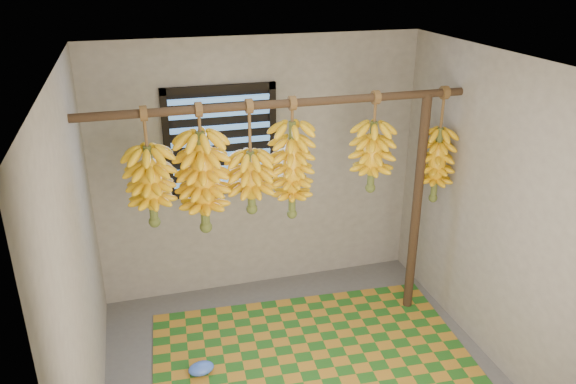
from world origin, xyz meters
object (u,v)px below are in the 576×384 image
object	(u,v)px
banana_bunch_e	(372,157)
banana_bunch_b	(203,182)
support_post	(417,208)
banana_bunch_a	(151,186)
banana_bunch_d	(292,170)
banana_bunch_f	(437,165)
plastic_bag	(201,368)
banana_bunch_c	(251,182)
woven_mat	(317,370)

from	to	relation	value
banana_bunch_e	banana_bunch_b	bearing A→B (deg)	180.00
support_post	banana_bunch_a	world-z (taller)	banana_bunch_a
banana_bunch_d	banana_bunch_f	bearing A→B (deg)	-0.00
plastic_bag	banana_bunch_c	world-z (taller)	banana_bunch_c
banana_bunch_c	support_post	bearing A→B (deg)	0.00
woven_mat	banana_bunch_b	xyz separation A→B (m)	(-0.73, 0.62, 1.44)
banana_bunch_b	banana_bunch_d	xyz separation A→B (m)	(0.70, 0.00, 0.02)
banana_bunch_b	banana_bunch_d	bearing A→B (deg)	0.00
woven_mat	plastic_bag	world-z (taller)	plastic_bag
support_post	banana_bunch_d	world-z (taller)	banana_bunch_d
plastic_bag	banana_bunch_c	bearing A→B (deg)	37.68
support_post	woven_mat	distance (m)	1.60
woven_mat	banana_bunch_f	size ratio (longest dim) A/B	2.55
banana_bunch_e	banana_bunch_f	distance (m)	0.61
banana_bunch_b	banana_bunch_a	bearing A→B (deg)	180.00
banana_bunch_f	plastic_bag	bearing A→B (deg)	-169.26
banana_bunch_a	banana_bunch_f	xyz separation A→B (m)	(2.35, 0.00, -0.07)
plastic_bag	banana_bunch_e	world-z (taller)	banana_bunch_e
banana_bunch_e	banana_bunch_f	size ratio (longest dim) A/B	0.84
plastic_bag	banana_bunch_d	size ratio (longest dim) A/B	0.21
banana_bunch_b	banana_bunch_c	size ratio (longest dim) A/B	1.12
support_post	banana_bunch_c	xyz separation A→B (m)	(-1.45, 0.00, 0.40)
banana_bunch_a	banana_bunch_c	bearing A→B (deg)	0.00
banana_bunch_d	banana_bunch_e	distance (m)	0.68
banana_bunch_a	banana_bunch_e	xyz separation A→B (m)	(1.76, 0.00, 0.06)
support_post	banana_bunch_a	size ratio (longest dim) A/B	2.20
support_post	banana_bunch_b	distance (m)	1.87
woven_mat	banana_bunch_f	bearing A→B (deg)	26.38
support_post	banana_bunch_e	bearing A→B (deg)	180.00
banana_bunch_b	banana_bunch_c	xyz separation A→B (m)	(0.37, 0.00, -0.04)
woven_mat	banana_bunch_e	xyz separation A→B (m)	(0.64, 0.62, 1.51)
banana_bunch_b	banana_bunch_e	xyz separation A→B (m)	(1.37, 0.00, 0.07)
plastic_bag	banana_bunch_f	size ratio (longest dim) A/B	0.21
support_post	woven_mat	bearing A→B (deg)	-150.58
banana_bunch_a	banana_bunch_c	size ratio (longest dim) A/B	1.01
banana_bunch_c	banana_bunch_e	world-z (taller)	same
banana_bunch_b	banana_bunch_f	size ratio (longest dim) A/B	1.01
banana_bunch_c	banana_bunch_d	xyz separation A→B (m)	(0.33, 0.00, 0.06)
support_post	banana_bunch_e	world-z (taller)	banana_bunch_e
support_post	banana_bunch_d	size ratio (longest dim) A/B	2.04
banana_bunch_b	banana_bunch_f	distance (m)	1.97
support_post	banana_bunch_f	xyz separation A→B (m)	(0.15, 0.00, 0.38)
woven_mat	banana_bunch_c	world-z (taller)	banana_bunch_c
banana_bunch_a	banana_bunch_b	world-z (taller)	same
banana_bunch_b	banana_bunch_c	bearing A→B (deg)	0.00
banana_bunch_c	banana_bunch_a	bearing A→B (deg)	180.00
banana_bunch_a	support_post	bearing A→B (deg)	0.00
banana_bunch_c	banana_bunch_e	distance (m)	1.01
plastic_bag	banana_bunch_b	bearing A→B (deg)	69.14
support_post	banana_bunch_b	world-z (taller)	banana_bunch_b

